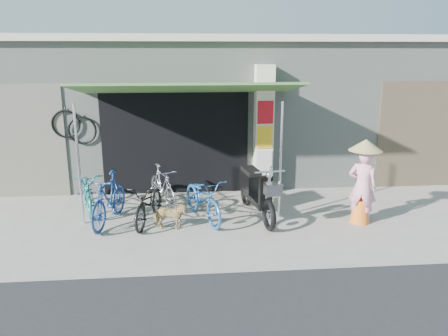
{
  "coord_description": "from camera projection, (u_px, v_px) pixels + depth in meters",
  "views": [
    {
      "loc": [
        -0.95,
        -7.49,
        3.28
      ],
      "look_at": [
        -0.2,
        1.0,
        1.0
      ],
      "focal_mm": 35.0,
      "sensor_mm": 36.0,
      "label": 1
    }
  ],
  "objects": [
    {
      "name": "ground",
      "position": [
        239.0,
        233.0,
        8.14
      ],
      "size": [
        80.0,
        80.0,
        0.0
      ],
      "primitive_type": "plane",
      "color": "#9B968C",
      "rests_on": "ground"
    },
    {
      "name": "street_dog",
      "position": [
        170.0,
        216.0,
        8.24
      ],
      "size": [
        0.68,
        0.37,
        0.54
      ],
      "primitive_type": "imported",
      "rotation": [
        0.0,
        0.0,
        1.44
      ],
      "color": "#9A6F52",
      "rests_on": "ground"
    },
    {
      "name": "bike_blue",
      "position": [
        109.0,
        199.0,
        8.49
      ],
      "size": [
        0.83,
        1.74,
        1.01
      ],
      "primitive_type": "imported",
      "rotation": [
        0.0,
        0.0,
        -0.22
      ],
      "color": "navy",
      "rests_on": "ground"
    },
    {
      "name": "neighbour_left",
      "position": [
        7.0,
        142.0,
        9.87
      ],
      "size": [
        2.6,
        0.06,
        2.6
      ],
      "primitive_type": "cube",
      "color": "#6B665B",
      "rests_on": "ground"
    },
    {
      "name": "awning",
      "position": [
        187.0,
        90.0,
        8.98
      ],
      "size": [
        4.6,
        1.88,
        2.72
      ],
      "color": "#3D6A30",
      "rests_on": "ground"
    },
    {
      "name": "bike_silver",
      "position": [
        162.0,
        186.0,
        9.47
      ],
      "size": [
        0.97,
        1.55,
        0.9
      ],
      "primitive_type": "imported",
      "rotation": [
        0.0,
        0.0,
        0.39
      ],
      "color": "#A5A4A9",
      "rests_on": "ground"
    },
    {
      "name": "bicycle_shop",
      "position": [
        218.0,
        103.0,
        12.57
      ],
      "size": [
        12.3,
        5.3,
        3.66
      ],
      "color": "gray",
      "rests_on": "ground"
    },
    {
      "name": "nun",
      "position": [
        363.0,
        182.0,
        8.45
      ],
      "size": [
        0.65,
        0.64,
        1.68
      ],
      "rotation": [
        0.0,
        0.0,
        2.62
      ],
      "color": "pink",
      "rests_on": "ground"
    },
    {
      "name": "shop_pillar",
      "position": [
        263.0,
        130.0,
        10.18
      ],
      "size": [
        0.42,
        0.44,
        3.0
      ],
      "color": "beige",
      "rests_on": "ground"
    },
    {
      "name": "bike_teal",
      "position": [
        88.0,
        191.0,
        9.21
      ],
      "size": [
        1.02,
        1.77,
        0.88
      ],
      "primitive_type": "imported",
      "rotation": [
        0.0,
        0.0,
        0.28
      ],
      "color": "#196E70",
      "rests_on": "ground"
    },
    {
      "name": "moped",
      "position": [
        256.0,
        191.0,
        8.86
      ],
      "size": [
        0.66,
        2.05,
        1.16
      ],
      "rotation": [
        0.0,
        0.0,
        0.16
      ],
      "color": "black",
      "rests_on": "ground"
    },
    {
      "name": "bike_navy",
      "position": [
        203.0,
        198.0,
        8.71
      ],
      "size": [
        1.15,
        1.81,
        0.9
      ],
      "primitive_type": "imported",
      "rotation": [
        0.0,
        0.0,
        0.36
      ],
      "color": "#225C9F",
      "rests_on": "ground"
    },
    {
      "name": "neighbour_right",
      "position": [
        429.0,
        135.0,
        10.72
      ],
      "size": [
        2.6,
        0.06,
        2.6
      ],
      "primitive_type": "cube",
      "color": "brown",
      "rests_on": "ground"
    },
    {
      "name": "bike_black",
      "position": [
        149.0,
        203.0,
        8.55
      ],
      "size": [
        0.88,
        1.65,
        0.82
      ],
      "primitive_type": "imported",
      "rotation": [
        0.0,
        0.0,
        -0.23
      ],
      "color": "black",
      "rests_on": "ground"
    }
  ]
}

